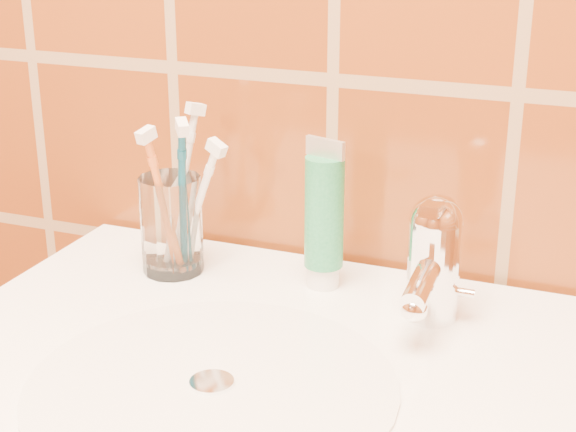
% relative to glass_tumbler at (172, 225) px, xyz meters
% --- Properties ---
extents(glass_tumbler, '(0.08, 0.08, 0.10)m').
position_rel_glass_tumbler_xyz_m(glass_tumbler, '(0.00, 0.00, 0.00)').
color(glass_tumbler, white).
rests_on(glass_tumbler, pedestal_sink).
extents(toothpaste_tube, '(0.04, 0.04, 0.15)m').
position_rel_glass_tumbler_xyz_m(toothpaste_tube, '(0.16, 0.02, 0.02)').
color(toothpaste_tube, white).
rests_on(toothpaste_tube, pedestal_sink).
extents(faucet, '(0.05, 0.11, 0.12)m').
position_rel_glass_tumbler_xyz_m(faucet, '(0.27, -0.01, 0.01)').
color(faucet, white).
rests_on(faucet, pedestal_sink).
extents(toothbrush_0, '(0.12, 0.11, 0.16)m').
position_rel_glass_tumbler_xyz_m(toothbrush_0, '(0.03, -0.00, 0.02)').
color(toothbrush_0, white).
rests_on(toothbrush_0, glass_tumbler).
extents(toothbrush_1, '(0.06, 0.10, 0.18)m').
position_rel_glass_tumbler_xyz_m(toothbrush_1, '(0.00, -0.02, 0.03)').
color(toothbrush_1, orange).
rests_on(toothbrush_1, glass_tumbler).
extents(toothbrush_2, '(0.09, 0.11, 0.19)m').
position_rel_glass_tumbler_xyz_m(toothbrush_2, '(0.00, 0.02, 0.03)').
color(toothbrush_2, silver).
rests_on(toothbrush_2, glass_tumbler).
extents(toothbrush_3, '(0.10, 0.11, 0.19)m').
position_rel_glass_tumbler_xyz_m(toothbrush_3, '(0.02, -0.01, 0.03)').
color(toothbrush_3, navy).
rests_on(toothbrush_3, glass_tumbler).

